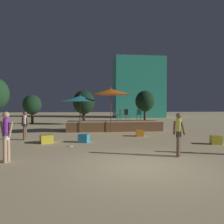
{
  "coord_description": "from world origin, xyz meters",
  "views": [
    {
      "loc": [
        -1.72,
        -6.9,
        1.98
      ],
      "look_at": [
        0.0,
        7.85,
        1.55
      ],
      "focal_mm": 35.0,
      "sensor_mm": 36.0,
      "label": 1
    }
  ],
  "objects_px": {
    "person_2": "(25,124)",
    "background_tree_0": "(32,105)",
    "cube_seat_0": "(140,133)",
    "bistro_chair_1": "(127,114)",
    "person_1": "(179,133)",
    "cube_seat_3": "(216,140)",
    "patio_umbrella_1": "(80,99)",
    "bistro_chair_0": "(139,113)",
    "person_3": "(6,134)",
    "cube_seat_1": "(84,138)",
    "frisbee_disc": "(70,146)",
    "background_tree_1": "(84,102)",
    "patio_umbrella_0": "(111,92)",
    "cube_seat_2": "(47,139)",
    "bistro_chair_3": "(83,114)",
    "bistro_chair_2": "(120,114)",
    "background_tree_3": "(145,101)"
  },
  "relations": [
    {
      "from": "background_tree_0",
      "to": "frisbee_disc",
      "type": "bearing_deg",
      "value": -69.74
    },
    {
      "from": "patio_umbrella_0",
      "to": "frisbee_disc",
      "type": "relative_size",
      "value": 13.97
    },
    {
      "from": "bistro_chair_2",
      "to": "cube_seat_3",
      "type": "bearing_deg",
      "value": 62.93
    },
    {
      "from": "person_1",
      "to": "person_3",
      "type": "distance_m",
      "value": 6.34
    },
    {
      "from": "cube_seat_2",
      "to": "background_tree_3",
      "type": "height_order",
      "value": "background_tree_3"
    },
    {
      "from": "background_tree_1",
      "to": "cube_seat_3",
      "type": "bearing_deg",
      "value": -61.26
    },
    {
      "from": "cube_seat_3",
      "to": "person_3",
      "type": "relative_size",
      "value": 0.34
    },
    {
      "from": "cube_seat_0",
      "to": "bistro_chair_1",
      "type": "bearing_deg",
      "value": 93.19
    },
    {
      "from": "patio_umbrella_1",
      "to": "cube_seat_0",
      "type": "xyz_separation_m",
      "value": [
        3.9,
        -2.39,
        -2.29
      ]
    },
    {
      "from": "cube_seat_3",
      "to": "person_2",
      "type": "relative_size",
      "value": 0.38
    },
    {
      "from": "background_tree_0",
      "to": "background_tree_1",
      "type": "height_order",
      "value": "background_tree_1"
    },
    {
      "from": "bistro_chair_0",
      "to": "bistro_chair_3",
      "type": "height_order",
      "value": "same"
    },
    {
      "from": "cube_seat_0",
      "to": "person_2",
      "type": "height_order",
      "value": "person_2"
    },
    {
      "from": "bistro_chair_1",
      "to": "bistro_chair_3",
      "type": "height_order",
      "value": "same"
    },
    {
      "from": "cube_seat_2",
      "to": "bistro_chair_1",
      "type": "bearing_deg",
      "value": 45.8
    },
    {
      "from": "person_2",
      "to": "bistro_chair_0",
      "type": "distance_m",
      "value": 8.9
    },
    {
      "from": "cube_seat_0",
      "to": "frisbee_disc",
      "type": "bearing_deg",
      "value": -143.28
    },
    {
      "from": "person_3",
      "to": "bistro_chair_1",
      "type": "xyz_separation_m",
      "value": [
        6.02,
        9.36,
        0.38
      ]
    },
    {
      "from": "patio_umbrella_1",
      "to": "person_2",
      "type": "distance_m",
      "value": 4.65
    },
    {
      "from": "cube_seat_1",
      "to": "person_3",
      "type": "xyz_separation_m",
      "value": [
        -2.64,
        -3.84,
        0.75
      ]
    },
    {
      "from": "patio_umbrella_0",
      "to": "person_3",
      "type": "distance_m",
      "value": 9.52
    },
    {
      "from": "patio_umbrella_1",
      "to": "bistro_chair_3",
      "type": "relative_size",
      "value": 3.1
    },
    {
      "from": "bistro_chair_1",
      "to": "bistro_chair_3",
      "type": "xyz_separation_m",
      "value": [
        -3.51,
        -0.21,
        0.0
      ]
    },
    {
      "from": "bistro_chair_0",
      "to": "bistro_chair_3",
      "type": "relative_size",
      "value": 1.0
    },
    {
      "from": "cube_seat_2",
      "to": "bistro_chair_2",
      "type": "height_order",
      "value": "bistro_chair_2"
    },
    {
      "from": "person_1",
      "to": "background_tree_0",
      "type": "height_order",
      "value": "background_tree_0"
    },
    {
      "from": "frisbee_disc",
      "to": "background_tree_0",
      "type": "height_order",
      "value": "background_tree_0"
    },
    {
      "from": "patio_umbrella_1",
      "to": "bistro_chair_0",
      "type": "relative_size",
      "value": 3.1
    },
    {
      "from": "background_tree_1",
      "to": "person_3",
      "type": "bearing_deg",
      "value": -99.5
    },
    {
      "from": "patio_umbrella_0",
      "to": "bistro_chair_1",
      "type": "height_order",
      "value": "patio_umbrella_0"
    },
    {
      "from": "patio_umbrella_0",
      "to": "patio_umbrella_1",
      "type": "distance_m",
      "value": 2.32
    },
    {
      "from": "person_2",
      "to": "bistro_chair_1",
      "type": "xyz_separation_m",
      "value": [
        6.76,
        4.3,
        0.45
      ]
    },
    {
      "from": "cube_seat_1",
      "to": "background_tree_1",
      "type": "bearing_deg",
      "value": 90.66
    },
    {
      "from": "frisbee_disc",
      "to": "background_tree_1",
      "type": "height_order",
      "value": "background_tree_1"
    },
    {
      "from": "patio_umbrella_0",
      "to": "bistro_chair_1",
      "type": "bearing_deg",
      "value": 41.49
    },
    {
      "from": "bistro_chair_2",
      "to": "background_tree_3",
      "type": "xyz_separation_m",
      "value": [
        4.32,
        8.47,
        1.16
      ]
    },
    {
      "from": "bistro_chair_0",
      "to": "bistro_chair_2",
      "type": "relative_size",
      "value": 1.0
    },
    {
      "from": "person_2",
      "to": "background_tree_0",
      "type": "distance_m",
      "value": 11.55
    },
    {
      "from": "cube_seat_2",
      "to": "bistro_chair_2",
      "type": "relative_size",
      "value": 0.89
    },
    {
      "from": "cube_seat_1",
      "to": "patio_umbrella_0",
      "type": "bearing_deg",
      "value": 65.42
    },
    {
      "from": "person_1",
      "to": "frisbee_disc",
      "type": "bearing_deg",
      "value": 91.34
    },
    {
      "from": "cube_seat_2",
      "to": "person_2",
      "type": "distance_m",
      "value": 1.98
    },
    {
      "from": "person_3",
      "to": "patio_umbrella_1",
      "type": "bearing_deg",
      "value": -177.07
    },
    {
      "from": "bistro_chair_1",
      "to": "background_tree_3",
      "type": "distance_m",
      "value": 8.89
    },
    {
      "from": "cube_seat_2",
      "to": "background_tree_1",
      "type": "xyz_separation_m",
      "value": [
        1.84,
        11.15,
        2.11
      ]
    },
    {
      "from": "background_tree_1",
      "to": "cube_seat_0",
      "type": "bearing_deg",
      "value": -68.11
    },
    {
      "from": "person_1",
      "to": "background_tree_1",
      "type": "height_order",
      "value": "background_tree_1"
    },
    {
      "from": "person_2",
      "to": "background_tree_0",
      "type": "xyz_separation_m",
      "value": [
        -2.29,
        11.26,
        1.17
      ]
    },
    {
      "from": "person_1",
      "to": "cube_seat_3",
      "type": "bearing_deg",
      "value": -19.93
    },
    {
      "from": "cube_seat_1",
      "to": "cube_seat_3",
      "type": "relative_size",
      "value": 1.04
    }
  ]
}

